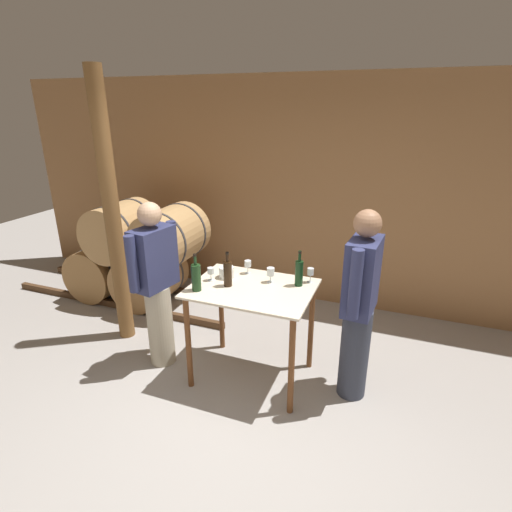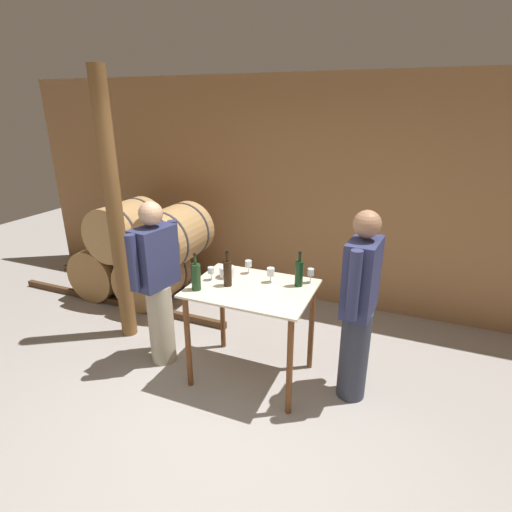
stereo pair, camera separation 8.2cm
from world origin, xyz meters
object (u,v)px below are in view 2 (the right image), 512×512
at_px(wine_glass_near_left, 211,271).
at_px(person_host, 359,305).
at_px(ice_bucket, 227,272).
at_px(wine_glass_far_side, 311,273).
at_px(person_visitor_with_scarf, 157,282).
at_px(wine_bottle_far_left, 196,276).
at_px(wine_glass_near_center, 248,264).
at_px(wine_bottle_center, 299,273).
at_px(wine_bottle_left, 228,273).
at_px(wooden_post, 115,214).
at_px(wine_glass_near_right, 271,272).

xyz_separation_m(wine_glass_near_left, person_host, (1.28, 0.08, -0.12)).
xyz_separation_m(ice_bucket, person_host, (1.18, -0.03, -0.09)).
bearing_deg(person_host, wine_glass_far_side, 156.89).
relative_size(ice_bucket, person_visitor_with_scarf, 0.09).
bearing_deg(ice_bucket, person_host, -1.27).
height_order(wine_bottle_far_left, person_host, person_host).
xyz_separation_m(wine_bottle_far_left, person_visitor_with_scarf, (-0.49, 0.12, -0.19)).
height_order(wine_glass_far_side, person_visitor_with_scarf, person_visitor_with_scarf).
bearing_deg(wine_glass_near_center, wine_bottle_center, -9.56).
height_order(wine_glass_near_left, person_host, person_host).
distance_m(wine_bottle_left, person_host, 1.11).
relative_size(ice_bucket, person_host, 0.08).
bearing_deg(wine_bottle_far_left, wine_glass_near_left, 84.90).
distance_m(person_host, person_visitor_with_scarf, 1.80).
relative_size(wooden_post, wine_bottle_center, 8.58).
bearing_deg(wine_glass_far_side, wine_bottle_center, -127.77).
distance_m(wine_bottle_center, ice_bucket, 0.66).
distance_m(wine_glass_near_left, ice_bucket, 0.15).
relative_size(wine_glass_far_side, person_host, 0.08).
distance_m(wooden_post, wine_bottle_center, 1.93).
relative_size(wine_bottle_left, person_visitor_with_scarf, 0.19).
bearing_deg(wine_bottle_far_left, wine_glass_far_side, 30.49).
bearing_deg(person_visitor_with_scarf, wine_bottle_far_left, -13.81).
height_order(wine_glass_near_center, person_host, person_host).
distance_m(wine_bottle_far_left, ice_bucket, 0.36).
bearing_deg(wine_bottle_left, wine_bottle_far_left, -139.76).
xyz_separation_m(wine_glass_near_center, person_host, (1.03, -0.18, -0.13)).
height_order(wine_bottle_center, wine_glass_near_left, wine_bottle_center).
height_order(wine_bottle_left, wine_glass_near_right, wine_bottle_left).
xyz_separation_m(wine_bottle_far_left, wine_bottle_left, (0.21, 0.17, -0.00)).
relative_size(wine_bottle_center, wine_glass_near_center, 2.49).
bearing_deg(wine_bottle_far_left, person_host, 13.25).
distance_m(wine_bottle_left, wine_bottle_center, 0.61).
bearing_deg(wine_bottle_far_left, wine_bottle_center, 27.42).
xyz_separation_m(wine_bottle_left, person_host, (1.09, 0.13, -0.16)).
bearing_deg(wooden_post, person_host, -1.94).
bearing_deg(wine_glass_near_center, wine_glass_far_side, 1.37).
xyz_separation_m(wine_bottle_center, wine_glass_near_right, (-0.25, -0.02, -0.03)).
bearing_deg(wine_bottle_left, wine_glass_far_side, 26.83).
bearing_deg(wine_bottle_left, wine_bottle_center, 21.75).
distance_m(wine_glass_near_center, ice_bucket, 0.21).
bearing_deg(wine_glass_near_right, person_visitor_with_scarf, -165.87).
distance_m(wine_bottle_center, wine_glass_near_right, 0.25).
height_order(wooden_post, wine_glass_near_center, wooden_post).
height_order(wine_glass_far_side, person_host, person_host).
bearing_deg(wine_glass_far_side, wine_glass_near_center, -178.63).
bearing_deg(person_host, wooden_post, 178.06).
distance_m(ice_bucket, person_visitor_with_scarf, 0.66).
height_order(wooden_post, wine_glass_far_side, wooden_post).
bearing_deg(ice_bucket, person_visitor_with_scarf, -160.89).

